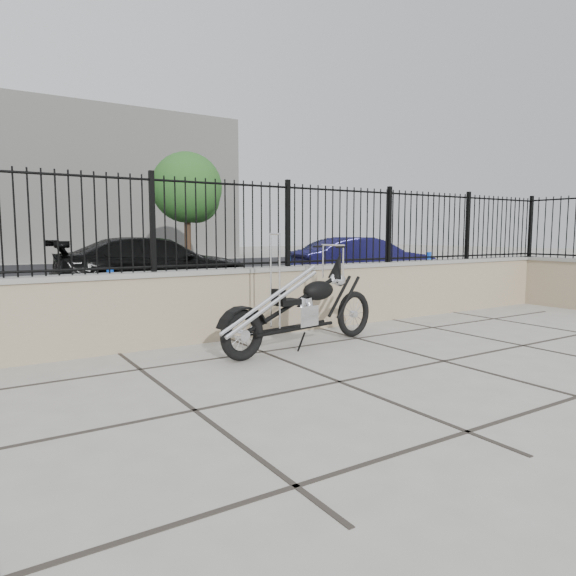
# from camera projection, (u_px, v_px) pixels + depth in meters

# --- Properties ---
(ground_plane) EXTENTS (90.00, 90.00, 0.00)m
(ground_plane) POSITION_uv_depth(u_px,v_px,m) (339.00, 382.00, 4.99)
(ground_plane) COLOR #99968E
(ground_plane) RESTS_ON ground
(parking_lot) EXTENTS (30.00, 30.00, 0.00)m
(parking_lot) POSITION_uv_depth(u_px,v_px,m) (82.00, 281.00, 15.46)
(parking_lot) COLOR black
(parking_lot) RESTS_ON ground
(retaining_wall) EXTENTS (14.00, 0.36, 0.96)m
(retaining_wall) POSITION_uv_depth(u_px,v_px,m) (226.00, 304.00, 7.03)
(retaining_wall) COLOR gray
(retaining_wall) RESTS_ON ground_plane
(iron_fence) EXTENTS (14.00, 0.08, 1.20)m
(iron_fence) POSITION_uv_depth(u_px,v_px,m) (225.00, 224.00, 6.92)
(iron_fence) COLOR black
(iron_fence) RESTS_ON retaining_wall
(background_building) EXTENTS (22.00, 6.00, 8.00)m
(background_building) POSITION_uv_depth(u_px,v_px,m) (24.00, 184.00, 26.76)
(background_building) COLOR beige
(background_building) RESTS_ON ground_plane
(chopper_motorcycle) EXTENTS (2.49, 0.88, 1.47)m
(chopper_motorcycle) POSITION_uv_depth(u_px,v_px,m) (301.00, 290.00, 6.38)
(chopper_motorcycle) COLOR black
(chopper_motorcycle) RESTS_ON ground_plane
(car_black) EXTENTS (4.70, 2.01, 1.35)m
(car_black) POSITION_uv_depth(u_px,v_px,m) (157.00, 266.00, 12.13)
(car_black) COLOR black
(car_black) RESTS_ON parking_lot
(car_blue) EXTENTS (4.23, 2.14, 1.33)m
(car_blue) POSITION_uv_depth(u_px,v_px,m) (364.00, 262.00, 14.06)
(car_blue) COLOR #11103B
(car_blue) RESTS_ON parking_lot
(bollard_a) EXTENTS (0.13, 0.13, 0.90)m
(bollard_a) POSITION_uv_depth(u_px,v_px,m) (111.00, 296.00, 8.13)
(bollard_a) COLOR blue
(bollard_a) RESTS_ON ground_plane
(bollard_b) EXTENTS (0.15, 0.15, 0.99)m
(bollard_b) POSITION_uv_depth(u_px,v_px,m) (288.00, 280.00, 10.40)
(bollard_b) COLOR #0B45B3
(bollard_b) RESTS_ON ground_plane
(bollard_c) EXTENTS (0.14, 0.14, 0.99)m
(bollard_c) POSITION_uv_depth(u_px,v_px,m) (428.00, 273.00, 12.21)
(bollard_c) COLOR #0B5BAF
(bollard_c) RESTS_ON ground_plane
(tree_right) EXTENTS (2.93, 2.93, 4.94)m
(tree_right) POSITION_uv_depth(u_px,v_px,m) (187.00, 184.00, 21.34)
(tree_right) COLOR #382619
(tree_right) RESTS_ON ground_plane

